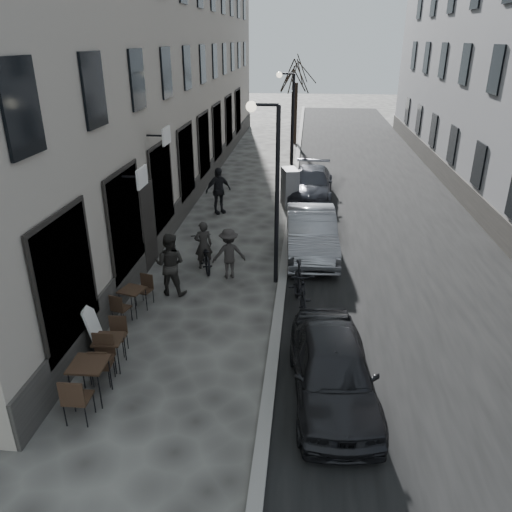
% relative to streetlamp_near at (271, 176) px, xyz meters
% --- Properties ---
extents(ground, '(120.00, 120.00, 0.00)m').
position_rel_streetlamp_near_xyz_m(ground, '(0.17, -6.00, -3.16)').
color(ground, '#373532').
rests_on(ground, ground).
extents(road, '(7.30, 60.00, 0.00)m').
position_rel_streetlamp_near_xyz_m(road, '(4.02, 10.00, -3.16)').
color(road, black).
rests_on(road, ground).
extents(kerb, '(0.25, 60.00, 0.12)m').
position_rel_streetlamp_near_xyz_m(kerb, '(0.37, 10.00, -3.10)').
color(kerb, gray).
rests_on(kerb, ground).
extents(building_left, '(4.00, 35.00, 16.00)m').
position_rel_streetlamp_near_xyz_m(building_left, '(-5.83, 10.50, 4.84)').
color(building_left, '#A59A8B').
rests_on(building_left, ground).
extents(streetlamp_near, '(0.90, 0.28, 5.09)m').
position_rel_streetlamp_near_xyz_m(streetlamp_near, '(0.00, 0.00, 0.00)').
color(streetlamp_near, black).
rests_on(streetlamp_near, ground).
extents(streetlamp_far, '(0.90, 0.28, 5.09)m').
position_rel_streetlamp_near_xyz_m(streetlamp_far, '(0.00, 12.00, 0.00)').
color(streetlamp_far, black).
rests_on(streetlamp_far, ground).
extents(tree_near, '(2.40, 2.40, 5.70)m').
position_rel_streetlamp_near_xyz_m(tree_near, '(0.07, 15.00, 1.50)').
color(tree_near, black).
rests_on(tree_near, ground).
extents(tree_far, '(2.40, 2.40, 5.70)m').
position_rel_streetlamp_near_xyz_m(tree_far, '(0.07, 21.00, 1.50)').
color(tree_far, black).
rests_on(tree_far, ground).
extents(bistro_set_a, '(0.69, 1.67, 0.98)m').
position_rel_streetlamp_near_xyz_m(bistro_set_a, '(-3.08, -5.51, -2.65)').
color(bistro_set_a, black).
rests_on(bistro_set_a, ground).
extents(bistro_set_b, '(0.63, 1.47, 0.85)m').
position_rel_streetlamp_near_xyz_m(bistro_set_b, '(-3.09, -4.48, -2.72)').
color(bistro_set_b, black).
rests_on(bistro_set_b, ground).
extents(bistro_set_c, '(0.74, 1.44, 0.82)m').
position_rel_streetlamp_near_xyz_m(bistro_set_c, '(-3.36, -2.19, -2.74)').
color(bistro_set_c, black).
rests_on(bistro_set_c, ground).
extents(sign_board, '(0.52, 0.73, 1.18)m').
position_rel_streetlamp_near_xyz_m(sign_board, '(-3.64, -3.91, -2.68)').
color(sign_board, black).
rests_on(sign_board, ground).
extents(utility_cabinet, '(0.83, 1.17, 1.58)m').
position_rel_streetlamp_near_xyz_m(utility_cabinet, '(0.27, 7.33, -2.37)').
color(utility_cabinet, slate).
rests_on(utility_cabinet, ground).
extents(bicycle, '(1.21, 1.86, 0.93)m').
position_rel_streetlamp_near_xyz_m(bicycle, '(-2.10, 0.75, -2.70)').
color(bicycle, black).
rests_on(bicycle, ground).
extents(cyclist_rider, '(0.65, 0.54, 1.51)m').
position_rel_streetlamp_near_xyz_m(cyclist_rider, '(-2.10, 0.75, -2.40)').
color(cyclist_rider, '#272422').
rests_on(cyclist_rider, ground).
extents(pedestrian_near, '(0.92, 0.75, 1.77)m').
position_rel_streetlamp_near_xyz_m(pedestrian_near, '(-2.67, -1.00, -2.27)').
color(pedestrian_near, black).
rests_on(pedestrian_near, ground).
extents(pedestrian_mid, '(1.11, 0.84, 1.53)m').
position_rel_streetlamp_near_xyz_m(pedestrian_mid, '(-1.22, 0.18, -2.40)').
color(pedestrian_mid, '#2C2826').
rests_on(pedestrian_mid, ground).
extents(pedestrian_far, '(1.15, 1.03, 1.87)m').
position_rel_streetlamp_near_xyz_m(pedestrian_far, '(-2.55, 6.03, -2.22)').
color(pedestrian_far, black).
rests_on(pedestrian_far, ground).
extents(car_near, '(1.91, 4.02, 1.33)m').
position_rel_streetlamp_near_xyz_m(car_near, '(1.61, -5.00, -2.50)').
color(car_near, black).
rests_on(car_near, ground).
extents(car_mid, '(1.79, 4.52, 1.46)m').
position_rel_streetlamp_near_xyz_m(car_mid, '(1.17, 2.22, -2.43)').
color(car_mid, gray).
rests_on(car_mid, ground).
extents(car_far, '(2.02, 4.58, 1.31)m').
position_rel_streetlamp_near_xyz_m(car_far, '(1.17, 8.48, -2.51)').
color(car_far, '#363740').
rests_on(car_far, ground).
extents(moped, '(0.88, 2.12, 1.24)m').
position_rel_streetlamp_near_xyz_m(moped, '(0.90, -1.52, -2.54)').
color(moped, black).
rests_on(moped, ground).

